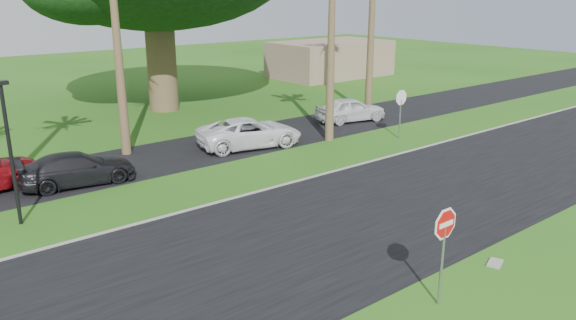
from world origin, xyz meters
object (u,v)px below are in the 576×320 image
Objects in this scene: car_dark at (77,169)px; car_minivan at (250,133)px; stop_sign_near at (444,237)px; stop_sign_far at (401,104)px; car_pickup at (350,110)px.

car_minivan is at bearing -80.44° from car_dark.
stop_sign_near and stop_sign_far have the same top height.
car_dark is at bearing 104.95° from car_minivan.
car_minivan is 1.24× the size of car_pickup.
stop_sign_near is at bearing 43.73° from stop_sign_far.
car_pickup is at bearing -100.04° from stop_sign_far.
car_pickup reaches higher than car_dark.
stop_sign_far is 0.52× the size of car_minivan.
car_pickup is (15.96, 1.13, 0.06)m from car_dark.
stop_sign_near is 15.91m from stop_sign_far.
car_pickup is (0.76, 4.27, -1.08)m from stop_sign_far.
stop_sign_far reaches higher than car_dark.
stop_sign_near reaches higher than car_pickup.
stop_sign_far is at bearing -103.39° from car_minivan.
stop_sign_near is 1.00× the size of stop_sign_far.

